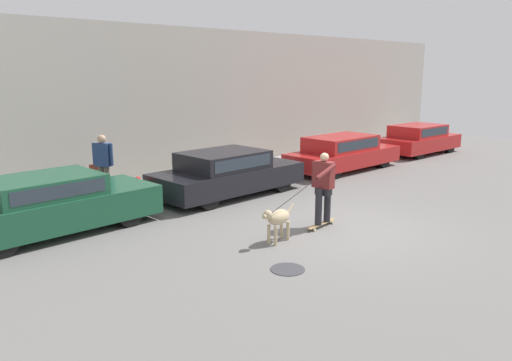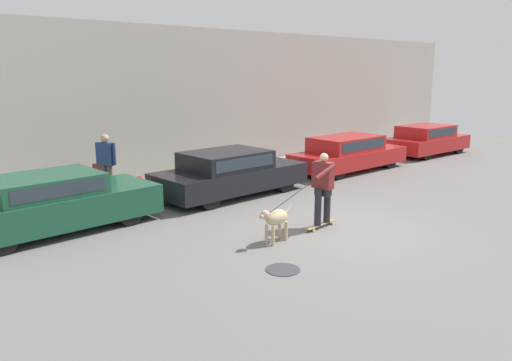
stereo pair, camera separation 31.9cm
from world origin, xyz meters
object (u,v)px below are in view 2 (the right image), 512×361
parked_car_2 (348,154)px  skateboarder (323,186)px  parked_car_0 (53,203)px  parked_car_3 (427,140)px  fire_hydrant (141,189)px  parked_car_1 (230,173)px  pedestrian_with_bag (106,162)px  dog (275,219)px

parked_car_2 → skateboarder: size_ratio=2.02×
parked_car_0 → skateboarder: bearing=-41.1°
parked_car_3 → parked_car_2: bearing=-178.4°
parked_car_2 → fire_hydrant: (-7.63, 0.75, -0.20)m
parked_car_0 → parked_car_3: parked_car_0 is taller
parked_car_3 → parked_car_0: bearing=-178.4°
skateboarder → parked_car_1: bearing=-100.4°
parked_car_1 → pedestrian_with_bag: size_ratio=2.67×
parked_car_1 → parked_car_2: (5.26, 0.00, -0.02)m
skateboarder → fire_hydrant: (-2.07, 4.43, -0.55)m
parked_car_0 → pedestrian_with_bag: size_ratio=2.68×
parked_car_0 → parked_car_2: parked_car_0 is taller
parked_car_3 → skateboarder: 11.36m
dog → parked_car_0: bearing=-59.1°
fire_hydrant → parked_car_0: bearing=-163.3°
parked_car_0 → skateboarder: 5.87m
parked_car_1 → parked_car_2: bearing=-1.4°
parked_car_3 → pedestrian_with_bag: 13.44m
fire_hydrant → parked_car_3: bearing=-3.3°
skateboarder → fire_hydrant: bearing=-70.7°
parked_car_0 → parked_car_2: (10.12, 0.00, -0.02)m
parked_car_1 → fire_hydrant: size_ratio=5.79×
parked_car_1 → dog: 4.13m
parked_car_2 → parked_car_3: (5.18, 0.00, 0.00)m
parked_car_3 → pedestrian_with_bag: pedestrian_with_bag is taller
dog → fire_hydrant: bearing=-91.2°
parked_car_1 → fire_hydrant: 2.49m
skateboarder → pedestrian_with_bag: bearing=-69.5°
fire_hydrant → dog: bearing=-82.4°
parked_car_0 → dog: (3.09, -3.72, -0.12)m
parked_car_2 → dog: size_ratio=4.41×
pedestrian_with_bag → fire_hydrant: (0.53, -0.83, -0.68)m
skateboarder → fire_hydrant: 4.92m
dog → parked_car_3: bearing=-171.8°
dog → pedestrian_with_bag: size_ratio=0.63×
parked_car_0 → skateboarder: (4.56, -3.68, 0.33)m
parked_car_1 → parked_car_2: size_ratio=0.97×
parked_car_2 → parked_car_3: bearing=0.0°
parked_car_3 → pedestrian_with_bag: (-13.34, 1.58, 0.47)m
parked_car_0 → fire_hydrant: 2.61m
parked_car_1 → skateboarder: 3.71m
parked_car_0 → dog: 4.84m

